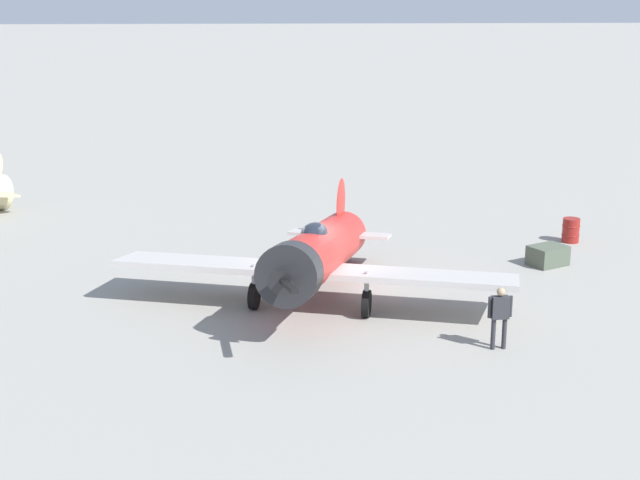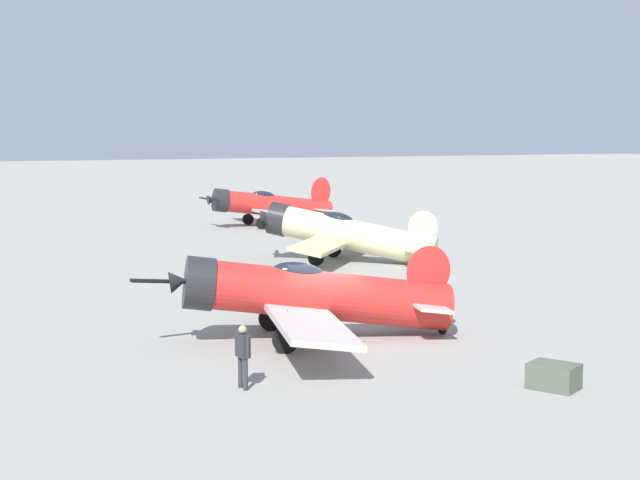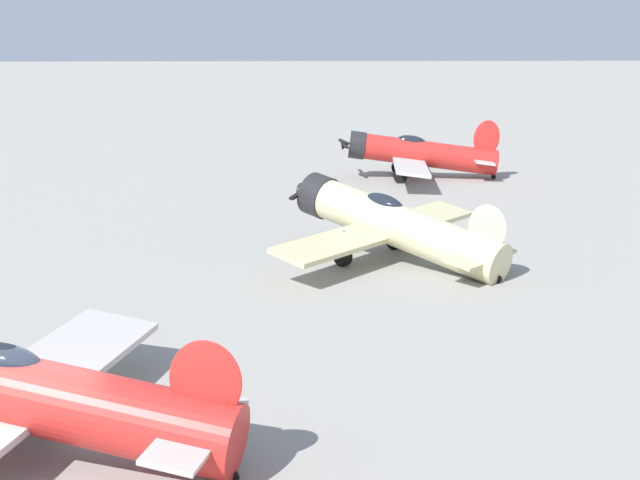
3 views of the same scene
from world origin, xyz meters
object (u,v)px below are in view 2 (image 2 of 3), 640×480
Objects in this scene: airplane_mid_apron at (344,234)px; ground_crew_mechanic at (243,350)px; airplane_far_line at (268,206)px; equipment_crate at (554,376)px; airplane_foreground at (308,295)px.

ground_crew_mechanic is (13.39, 20.50, -0.44)m from airplane_mid_apron.
airplane_far_line reaches higher than ground_crew_mechanic.
airplane_far_line is 7.97× the size of equipment_crate.
airplane_mid_apron reaches higher than equipment_crate.
airplane_mid_apron is at bearing 83.65° from airplane_far_line.
equipment_crate is at bearing 81.66° from airplane_far_line.
airplane_far_line reaches higher than airplane_foreground.
airplane_foreground is 1.00× the size of airplane_far_line.
airplane_foreground is at bearing 73.89° from airplane_far_line.
airplane_foreground is at bearing -67.51° from equipment_crate.
ground_crew_mechanic is at bearing 71.02° from airplane_far_line.
equipment_crate is at bearing 127.21° from airplane_foreground.
equipment_crate is (6.05, 23.99, -1.13)m from airplane_mid_apron.
equipment_crate is (9.61, 42.93, -1.15)m from airplane_far_line.
airplane_foreground is 8.82m from equipment_crate.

